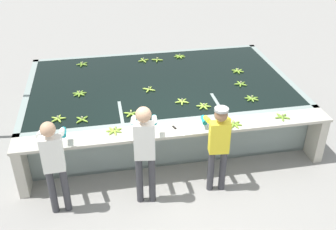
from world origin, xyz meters
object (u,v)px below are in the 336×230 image
object	(u,v)px
banana_bunch_floating_13	(149,89)
banana_bunch_ledge_2	(282,117)
banana_bunch_floating_1	(241,84)
banana_bunch_floating_4	(143,60)
banana_bunch_floating_3	(180,56)
banana_bunch_floating_8	(131,114)
banana_bunch_ledge_1	(114,131)
banana_bunch_floating_9	(204,106)
banana_bunch_floating_7	(157,60)
knife_1	(149,127)
banana_bunch_floating_2	(80,94)
banana_bunch_floating_6	(82,120)
banana_bunch_floating_5	(182,102)
banana_bunch_floating_12	(252,98)
banana_bunch_floating_10	(58,119)
banana_bunch_floating_0	(82,64)
worker_2	(218,141)
worker_0	(54,159)
banana_bunch_ledge_0	(234,124)
knife_0	(177,129)
worker_1	(145,146)
banana_bunch_floating_11	(238,71)

from	to	relation	value
banana_bunch_floating_13	banana_bunch_ledge_2	xyz separation A→B (m)	(2.16, -1.50, 0.00)
banana_bunch_floating_1	banana_bunch_floating_4	world-z (taller)	same
banana_bunch_floating_4	banana_bunch_floating_13	xyz separation A→B (m)	(-0.09, -1.52, 0.00)
banana_bunch_floating_3	banana_bunch_floating_8	bearing A→B (deg)	-119.73
banana_bunch_ledge_1	banana_bunch_floating_9	bearing A→B (deg)	17.79
banana_bunch_floating_7	knife_1	world-z (taller)	banana_bunch_floating_7
banana_bunch_floating_2	banana_bunch_floating_7	size ratio (longest dim) A/B	1.01
banana_bunch_floating_6	banana_bunch_ledge_1	size ratio (longest dim) A/B	0.80
banana_bunch_floating_3	banana_bunch_floating_5	world-z (taller)	same
banana_bunch_ledge_1	banana_bunch_floating_13	bearing A→B (deg)	60.72
banana_bunch_ledge_1	banana_bunch_ledge_2	size ratio (longest dim) A/B	1.01
banana_bunch_floating_12	knife_1	size ratio (longest dim) A/B	0.90
banana_bunch_floating_7	banana_bunch_floating_10	size ratio (longest dim) A/B	1.00
banana_bunch_floating_13	banana_bunch_floating_7	bearing A→B (deg)	74.58
banana_bunch_floating_8	banana_bunch_floating_9	bearing A→B (deg)	1.02
banana_bunch_floating_8	banana_bunch_floating_12	distance (m)	2.34
banana_bunch_floating_8	knife_1	size ratio (longest dim) A/B	0.89
banana_bunch_floating_6	banana_bunch_ledge_1	bearing A→B (deg)	-41.73
banana_bunch_floating_5	banana_bunch_ledge_1	world-z (taller)	banana_bunch_ledge_1
banana_bunch_floating_12	knife_1	xyz separation A→B (m)	(-2.08, -0.65, -0.01)
banana_bunch_floating_0	banana_bunch_floating_1	xyz separation A→B (m)	(3.20, -1.64, 0.00)
banana_bunch_floating_10	worker_2	bearing A→B (deg)	-24.91
worker_0	banana_bunch_ledge_0	distance (m)	3.01
banana_bunch_floating_6	knife_0	size ratio (longest dim) A/B	0.67
worker_1	worker_2	distance (m)	1.21
banana_bunch_floating_6	banana_bunch_floating_8	bearing A→B (deg)	3.27
banana_bunch_floating_0	banana_bunch_floating_10	xyz separation A→B (m)	(-0.42, -2.38, 0.00)
worker_0	banana_bunch_floating_12	distance (m)	3.84
banana_bunch_floating_8	banana_bunch_floating_13	distance (m)	1.00
banana_bunch_floating_8	banana_bunch_ledge_1	xyz separation A→B (m)	(-0.34, -0.52, 0.00)
banana_bunch_floating_2	banana_bunch_floating_3	world-z (taller)	same
banana_bunch_floating_4	knife_0	world-z (taller)	banana_bunch_floating_4
banana_bunch_ledge_0	banana_bunch_ledge_1	size ratio (longest dim) A/B	1.00
banana_bunch_floating_7	banana_bunch_ledge_0	size ratio (longest dim) A/B	0.99
worker_1	banana_bunch_floating_6	distance (m)	1.50
banana_bunch_floating_2	banana_bunch_floating_4	world-z (taller)	same
banana_bunch_floating_13	banana_bunch_ledge_0	size ratio (longest dim) A/B	0.92
banana_bunch_ledge_2	knife_0	distance (m)	1.91
banana_bunch_floating_10	banana_bunch_ledge_2	xyz separation A→B (m)	(3.88, -0.67, 0.00)
worker_0	knife_0	xyz separation A→B (m)	(1.97, 0.52, -0.04)
banana_bunch_floating_0	banana_bunch_ledge_0	xyz separation A→B (m)	(2.55, -3.12, 0.00)
banana_bunch_floating_0	knife_0	distance (m)	3.46
worker_1	banana_bunch_floating_11	world-z (taller)	worker_1
worker_0	banana_bunch_floating_0	size ratio (longest dim) A/B	5.91
worker_0	banana_bunch_floating_8	xyz separation A→B (m)	(1.27, 1.18, -0.03)
banana_bunch_floating_6	banana_bunch_ledge_1	xyz separation A→B (m)	(0.52, -0.47, 0.00)
banana_bunch_floating_10	banana_bunch_ledge_1	bearing A→B (deg)	-31.41
banana_bunch_floating_12	banana_bunch_floating_11	bearing A→B (deg)	82.51
banana_bunch_floating_1	banana_bunch_floating_8	xyz separation A→B (m)	(-2.34, -0.79, 0.00)
worker_1	banana_bunch_ledge_2	world-z (taller)	worker_1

